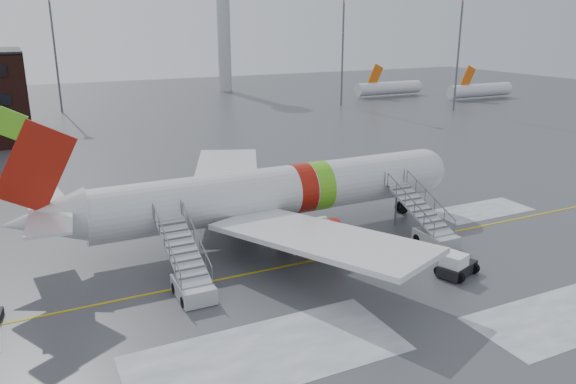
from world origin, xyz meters
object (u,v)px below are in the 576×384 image
airstair_aft (190,276)px  airstair_fwd (430,229)px  airliner (265,194)px  pushback_tug (456,265)px

airstair_aft → airstair_fwd: bearing=0.0°
airliner → pushback_tug: (8.32, -11.89, -2.71)m
airstair_aft → pushback_tug: size_ratio=2.46×
airstair_fwd → pushback_tug: 5.81m
airliner → airstair_aft: 10.57m
airliner → airstair_fwd: size_ratio=4.55×
pushback_tug → airstair_aft: bearing=161.8°
pushback_tug → airliner: bearing=125.0°
airliner → airstair_aft: size_ratio=4.55×
airstair_fwd → airstair_aft: 18.53m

